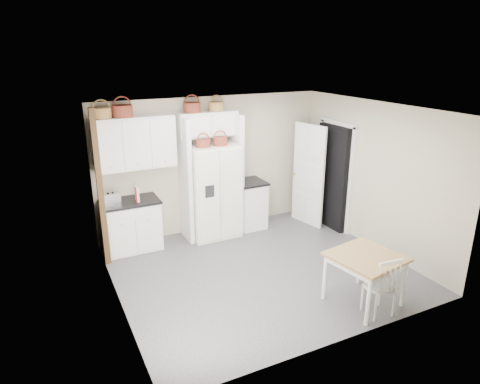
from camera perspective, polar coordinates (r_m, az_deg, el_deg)
floor at (r=7.11m, az=2.79°, el=-10.32°), size 4.50×4.50×0.00m
ceiling at (r=6.28m, az=3.17°, el=10.91°), size 4.50×4.50×0.00m
wall_back at (r=8.31m, az=-3.73°, el=3.69°), size 4.50×0.00×4.50m
wall_left at (r=5.89m, az=-16.61°, el=-3.52°), size 0.00×4.00×4.00m
wall_right at (r=7.88m, az=17.45°, el=2.00°), size 0.00×4.00×4.00m
refrigerator at (r=8.06m, az=-3.71°, el=0.14°), size 0.91×0.74×1.77m
base_cab_left at (r=7.85m, az=-14.23°, el=-4.42°), size 0.95×0.60×0.88m
base_cab_right at (r=8.57m, az=1.27°, el=-1.71°), size 0.52×0.62×0.92m
dining_table at (r=6.36m, az=16.21°, el=-11.10°), size 1.02×1.02×0.74m
windsor_chair at (r=6.14m, az=18.11°, el=-11.77°), size 0.45×0.41×0.86m
counter_left at (r=7.69m, az=-14.50°, el=-1.26°), size 0.99×0.64×0.04m
counter_right at (r=8.41m, az=1.29°, el=1.35°), size 0.56×0.67×0.04m
toaster at (r=7.54m, az=-16.84°, el=-0.88°), size 0.31×0.19×0.21m
cookbook_red at (r=7.59m, az=-13.62°, el=-0.30°), size 0.08×0.17×0.25m
cookbook_cream at (r=7.59m, az=-13.57°, el=-0.22°), size 0.04×0.18×0.27m
basket_upper_a at (r=7.40m, az=-17.94°, el=9.96°), size 0.31×0.31×0.17m
basket_upper_b at (r=7.45m, az=-15.39°, el=10.34°), size 0.33×0.33×0.20m
basket_bridge_a at (r=7.77m, az=-6.43°, el=11.13°), size 0.31×0.31×0.18m
basket_bridge_b at (r=7.94m, az=-3.19°, el=11.32°), size 0.28×0.28×0.16m
basket_fridge_a at (r=7.65m, az=-4.92°, el=6.50°), size 0.26×0.26×0.14m
basket_fridge_b at (r=7.77m, az=-2.67°, el=6.77°), size 0.27×0.27×0.15m
upper_cabinet at (r=7.58m, az=-13.92°, el=6.37°), size 1.40×0.34×0.90m
bridge_cabinet at (r=7.92m, az=-4.40°, el=9.04°), size 1.12×0.34×0.45m
fridge_panel_left at (r=7.86m, az=-7.32°, el=1.55°), size 0.08×0.60×2.30m
fridge_panel_right at (r=8.22m, az=-0.59°, el=2.48°), size 0.08×0.60×2.30m
trim_post at (r=7.16m, az=-18.15°, el=0.28°), size 0.09×0.09×2.60m
doorway_void at (r=8.61m, az=12.34°, el=1.93°), size 0.18×0.85×2.05m
door_slab at (r=8.66m, az=9.10°, el=2.23°), size 0.21×0.79×2.05m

